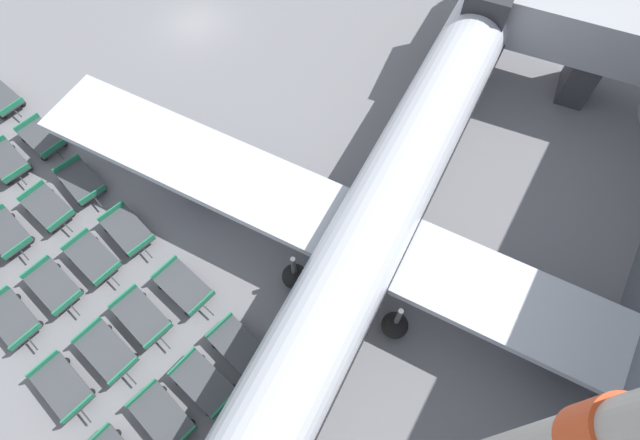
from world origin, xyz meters
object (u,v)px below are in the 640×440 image
Objects in this scene: baggage_dolly_row_mid_a_col_e at (107,352)px; baggage_dolly_row_far_col_b at (42,138)px; baggage_dolly_row_far_col_c at (81,182)px; airplane at (379,216)px; baggage_dolly_row_near_col_e at (63,387)px; baggage_dolly_row_mid_b_col_e at (142,317)px; baggage_dolly_row_mid_b_col_c at (48,208)px; baggage_dolly_row_mid_b_col_b at (7,162)px; baggage_dolly_row_far_col_d at (128,231)px; baggage_dolly_row_near_col_d at (12,319)px; baggage_dolly_row_mid_b_col_d at (93,258)px; baggage_dolly_row_mid_b_col_f at (204,383)px; baggage_dolly_row_far_col_a at (1,98)px; baggage_dolly_row_mid_a_col_d at (54,287)px; baggage_dolly_row_far_col_f at (240,347)px; baggage_dolly_row_mid_a_col_f at (163,418)px; baggage_dolly_row_mid_a_col_c at (6,233)px; baggage_dolly_row_far_col_e at (184,287)px.

baggage_dolly_row_mid_a_col_e is 1.00× the size of baggage_dolly_row_far_col_b.
baggage_dolly_row_far_col_b is at bearing 165.68° from baggage_dolly_row_far_col_c.
airplane reaches higher than baggage_dolly_row_far_col_b.
baggage_dolly_row_near_col_e is at bearing -122.27° from airplane.
baggage_dolly_row_mid_a_col_e is 1.00× the size of baggage_dolly_row_mid_b_col_e.
baggage_dolly_row_mid_b_col_c is 1.00× the size of baggage_dolly_row_far_col_c.
baggage_dolly_row_mid_b_col_b and baggage_dolly_row_far_col_c have the same top height.
airplane is 12.31× the size of baggage_dolly_row_far_col_d.
baggage_dolly_row_near_col_d is 1.00× the size of baggage_dolly_row_mid_b_col_d.
baggage_dolly_row_near_col_d is 1.00× the size of baggage_dolly_row_far_col_c.
baggage_dolly_row_far_col_a is (-20.63, 6.89, 0.00)m from baggage_dolly_row_mid_b_col_f.
baggage_dolly_row_mid_a_col_d is 1.00× the size of baggage_dolly_row_far_col_f.
airplane is at bearing 70.76° from baggage_dolly_row_far_col_f.
baggage_dolly_row_mid_b_col_d is at bearing 152.89° from baggage_dolly_row_mid_a_col_f.
baggage_dolly_row_near_col_d is 1.00× the size of baggage_dolly_row_mid_a_col_c.
baggage_dolly_row_mid_a_col_d is at bearing -31.32° from baggage_dolly_row_far_col_a.
baggage_dolly_row_far_col_d is at bearing 153.36° from baggage_dolly_row_mid_b_col_f.
baggage_dolly_row_far_col_d is (8.23, -1.99, 0.00)m from baggage_dolly_row_far_col_b.
baggage_dolly_row_far_col_c is (-7.88, 4.12, 0.00)m from baggage_dolly_row_mid_b_col_e.
airplane reaches higher than baggage_dolly_row_far_col_e.
baggage_dolly_row_mid_b_col_d is at bearing 140.61° from baggage_dolly_row_mid_a_col_e.
baggage_dolly_row_mid_a_col_f is (4.58, 1.31, 0.00)m from baggage_dolly_row_near_col_e.
baggage_dolly_row_mid_a_col_c is (-16.41, -9.24, -2.91)m from airplane.
baggage_dolly_row_mid_a_col_d is at bearing 167.32° from baggage_dolly_row_mid_a_col_f.
baggage_dolly_row_far_col_e is (5.42, 3.27, 0.00)m from baggage_dolly_row_mid_a_col_d.
baggage_dolly_row_far_col_b is 4.17m from baggage_dolly_row_far_col_c.
baggage_dolly_row_mid_b_col_f and baggage_dolly_row_far_col_b have the same top height.
airplane is 10.80m from baggage_dolly_row_mid_b_col_f.
baggage_dolly_row_mid_a_col_d is 1.00× the size of baggage_dolly_row_far_col_d.
baggage_dolly_row_mid_b_col_e is 4.44m from baggage_dolly_row_mid_b_col_f.
baggage_dolly_row_near_col_d is at bearing -166.64° from baggage_dolly_row_mid_a_col_e.
airplane reaches higher than baggage_dolly_row_mid_b_col_e.
baggage_dolly_row_mid_a_col_d is (0.48, 2.18, 0.00)m from baggage_dolly_row_near_col_d.
baggage_dolly_row_mid_b_col_b is at bearing 157.49° from baggage_dolly_row_mid_a_col_e.
baggage_dolly_row_mid_b_col_f is at bearing -101.20° from baggage_dolly_row_far_col_f.
baggage_dolly_row_far_col_f is at bearing -13.18° from baggage_dolly_row_far_col_b.
baggage_dolly_row_near_col_d and baggage_dolly_row_near_col_e have the same top height.
baggage_dolly_row_mid_b_col_c is 12.87m from baggage_dolly_row_mid_b_col_f.
baggage_dolly_row_mid_a_col_d is 1.00× the size of baggage_dolly_row_mid_a_col_e.
baggage_dolly_row_mid_a_col_d is 1.00× the size of baggage_dolly_row_mid_b_col_d.
baggage_dolly_row_near_col_e is 1.00× the size of baggage_dolly_row_mid_a_col_f.
baggage_dolly_row_far_col_a is (-12.17, 4.94, 0.00)m from baggage_dolly_row_mid_b_col_d.
baggage_dolly_row_far_col_e is at bearing -12.37° from baggage_dolly_row_far_col_c.
baggage_dolly_row_mid_a_col_e is 4.93m from baggage_dolly_row_mid_b_col_d.
baggage_dolly_row_far_col_b is at bearing 156.63° from baggage_dolly_row_mid_b_col_e.
baggage_dolly_row_mid_a_col_f is at bearing -31.33° from baggage_dolly_row_far_col_c.
baggage_dolly_row_mid_b_col_b is at bearing 167.19° from baggage_dolly_row_mid_b_col_c.
baggage_dolly_row_mid_b_col_b is at bearing 137.82° from baggage_dolly_row_mid_a_col_c.
baggage_dolly_row_mid_b_col_e is 1.00× the size of baggage_dolly_row_far_col_b.
baggage_dolly_row_mid_a_col_f is 13.55m from baggage_dolly_row_far_col_c.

